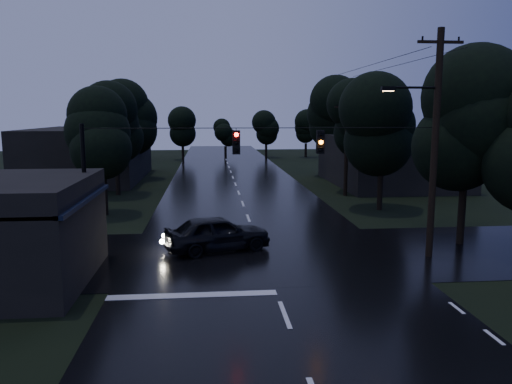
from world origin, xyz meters
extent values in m
cube|color=black|center=(0.00, 30.00, 0.00)|extent=(12.00, 120.00, 0.02)
cube|color=black|center=(0.00, 12.00, 0.00)|extent=(60.00, 9.00, 0.02)
cube|color=black|center=(-10.00, 9.00, 3.20)|extent=(6.00, 7.00, 0.12)
cube|color=black|center=(-7.00, 9.00, 3.20)|extent=(0.30, 7.00, 0.15)
cylinder|color=black|center=(-7.20, 6.00, 1.50)|extent=(0.10, 0.10, 3.00)
cylinder|color=black|center=(-7.20, 12.00, 1.50)|extent=(0.10, 0.10, 3.00)
cube|color=#F5CE62|center=(-7.05, 7.50, 2.50)|extent=(0.06, 1.60, 0.50)
cube|color=#F5CE62|center=(-7.05, 10.20, 2.50)|extent=(0.06, 1.20, 0.50)
cube|color=black|center=(14.00, 34.00, 2.20)|extent=(10.00, 14.00, 4.40)
cube|color=black|center=(-14.00, 40.00, 2.50)|extent=(10.00, 16.00, 5.00)
cylinder|color=black|center=(7.50, 11.00, 5.00)|extent=(0.30, 0.30, 10.00)
cube|color=black|center=(7.50, 11.00, 9.40)|extent=(2.00, 0.12, 0.12)
cylinder|color=black|center=(6.40, 11.00, 7.50)|extent=(2.20, 0.10, 0.10)
cube|color=black|center=(5.30, 11.00, 7.45)|extent=(0.60, 0.25, 0.18)
cube|color=#FFB266|center=(5.30, 11.00, 7.35)|extent=(0.45, 0.18, 0.03)
cylinder|color=black|center=(8.30, 28.00, 3.75)|extent=(0.30, 0.30, 7.50)
cube|color=black|center=(8.30, 28.00, 6.90)|extent=(2.00, 0.12, 0.12)
cylinder|color=black|center=(-7.50, 11.00, 3.00)|extent=(0.18, 0.18, 6.00)
cylinder|color=black|center=(0.00, 11.00, 5.80)|extent=(15.00, 0.03, 0.03)
cube|color=black|center=(-1.20, 11.00, 5.20)|extent=(0.32, 0.25, 1.00)
sphere|color=#FF0C07|center=(-1.20, 10.85, 5.20)|extent=(0.18, 0.18, 0.18)
cube|color=black|center=(2.40, 11.00, 5.20)|extent=(0.32, 0.25, 1.00)
sphere|color=orange|center=(2.40, 10.85, 5.20)|extent=(0.18, 0.18, 0.18)
cylinder|color=black|center=(10.00, 13.00, 1.40)|extent=(0.36, 0.36, 2.80)
sphere|color=black|center=(10.00, 13.00, 4.80)|extent=(4.48, 4.48, 4.48)
sphere|color=black|center=(10.00, 13.00, 6.00)|extent=(4.48, 4.48, 4.48)
sphere|color=black|center=(10.00, 13.00, 7.20)|extent=(4.48, 4.48, 4.48)
cylinder|color=black|center=(-9.00, 22.00, 1.22)|extent=(0.36, 0.36, 2.45)
sphere|color=black|center=(-9.00, 22.00, 4.20)|extent=(3.92, 3.92, 3.92)
sphere|color=black|center=(-9.00, 22.00, 5.25)|extent=(3.92, 3.92, 3.92)
sphere|color=black|center=(-9.00, 22.00, 6.30)|extent=(3.92, 3.92, 3.92)
cylinder|color=black|center=(-9.60, 30.00, 1.31)|extent=(0.36, 0.36, 2.62)
sphere|color=black|center=(-9.60, 30.00, 4.50)|extent=(4.20, 4.20, 4.20)
sphere|color=black|center=(-9.60, 30.00, 5.62)|extent=(4.20, 4.20, 4.20)
sphere|color=black|center=(-9.60, 30.00, 6.75)|extent=(4.20, 4.20, 4.20)
cylinder|color=black|center=(-10.20, 40.00, 1.40)|extent=(0.36, 0.36, 2.80)
sphere|color=black|center=(-10.20, 40.00, 4.80)|extent=(4.48, 4.48, 4.48)
sphere|color=black|center=(-10.20, 40.00, 6.00)|extent=(4.48, 4.48, 4.48)
sphere|color=black|center=(-10.20, 40.00, 7.20)|extent=(4.48, 4.48, 4.48)
cylinder|color=black|center=(9.00, 22.00, 1.31)|extent=(0.36, 0.36, 2.62)
sphere|color=black|center=(9.00, 22.00, 4.50)|extent=(4.20, 4.20, 4.20)
sphere|color=black|center=(9.00, 22.00, 5.62)|extent=(4.20, 4.20, 4.20)
sphere|color=black|center=(9.00, 22.00, 6.75)|extent=(4.20, 4.20, 4.20)
cylinder|color=black|center=(9.60, 30.00, 1.40)|extent=(0.36, 0.36, 2.80)
sphere|color=black|center=(9.60, 30.00, 4.80)|extent=(4.48, 4.48, 4.48)
sphere|color=black|center=(9.60, 30.00, 6.00)|extent=(4.48, 4.48, 4.48)
sphere|color=black|center=(9.60, 30.00, 7.20)|extent=(4.48, 4.48, 4.48)
cylinder|color=black|center=(10.20, 40.00, 1.49)|extent=(0.36, 0.36, 2.97)
sphere|color=black|center=(10.20, 40.00, 5.10)|extent=(4.76, 4.76, 4.76)
sphere|color=black|center=(10.20, 40.00, 6.38)|extent=(4.76, 4.76, 4.76)
sphere|color=black|center=(10.20, 40.00, 7.65)|extent=(4.76, 4.76, 4.76)
imported|color=black|center=(-2.01, 12.86, 0.84)|extent=(5.33, 3.41, 1.69)
camera|label=1|loc=(-2.33, -10.03, 6.39)|focal=35.00mm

